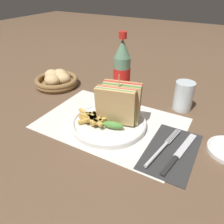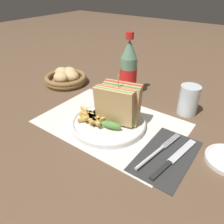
% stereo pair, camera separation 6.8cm
% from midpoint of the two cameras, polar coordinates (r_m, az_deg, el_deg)
% --- Properties ---
extents(ground_plane, '(4.00, 4.00, 0.00)m').
position_cam_midpoint_polar(ground_plane, '(0.70, 1.78, -2.68)').
color(ground_plane, brown).
extents(placemat, '(0.44, 0.30, 0.00)m').
position_cam_midpoint_polar(placemat, '(0.70, 2.74, -2.86)').
color(placemat, silver).
rests_on(placemat, ground_plane).
extents(plate_main, '(0.23, 0.23, 0.02)m').
position_cam_midpoint_polar(plate_main, '(0.68, 1.86, -2.94)').
color(plate_main, white).
rests_on(plate_main, ground_plane).
extents(club_sandwich, '(0.13, 0.11, 0.15)m').
position_cam_midpoint_polar(club_sandwich, '(0.65, 4.54, 1.72)').
color(club_sandwich, tan).
rests_on(club_sandwich, plate_main).
extents(fries_pile, '(0.11, 0.07, 0.02)m').
position_cam_midpoint_polar(fries_pile, '(0.67, -2.46, -1.33)').
color(fries_pile, gold).
rests_on(fries_pile, plate_main).
extents(ketchup_blob, '(0.03, 0.03, 0.01)m').
position_cam_midpoint_polar(ketchup_blob, '(0.69, -0.58, -0.69)').
color(ketchup_blob, maroon).
rests_on(ketchup_blob, plate_main).
extents(napkin, '(0.13, 0.22, 0.00)m').
position_cam_midpoint_polar(napkin, '(0.60, 17.23, -10.90)').
color(napkin, '#2D2D2D').
rests_on(napkin, ground_plane).
extents(fork, '(0.04, 0.19, 0.01)m').
position_cam_midpoint_polar(fork, '(0.59, 14.42, -10.59)').
color(fork, silver).
rests_on(fork, napkin).
extents(knife, '(0.05, 0.20, 0.00)m').
position_cam_midpoint_polar(knife, '(0.60, 19.14, -11.47)').
color(knife, black).
rests_on(knife, napkin).
extents(coke_bottle_near, '(0.06, 0.06, 0.24)m').
position_cam_midpoint_polar(coke_bottle_near, '(0.84, 6.69, 10.93)').
color(coke_bottle_near, slate).
rests_on(coke_bottle_near, ground_plane).
extents(glass_near, '(0.07, 0.07, 0.10)m').
position_cam_midpoint_polar(glass_near, '(0.78, 21.66, 2.43)').
color(glass_near, silver).
rests_on(glass_near, ground_plane).
extents(bread_basket, '(0.18, 0.18, 0.06)m').
position_cam_midpoint_polar(bread_basket, '(0.97, -9.96, 8.76)').
color(bread_basket, olive).
rests_on(bread_basket, ground_plane).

